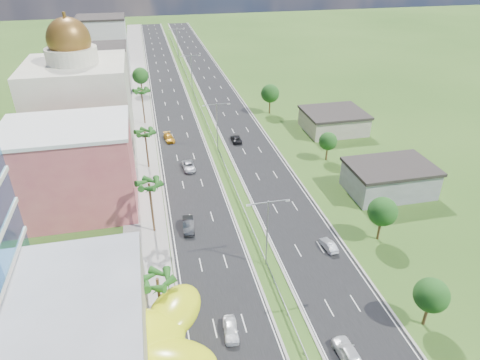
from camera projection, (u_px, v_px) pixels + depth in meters
ground at (287, 315)px, 54.14m from camera, size 500.00×500.00×0.00m
road_left at (170, 97)px, 129.12m from camera, size 11.00×260.00×0.04m
road_right at (219, 93)px, 132.01m from camera, size 11.00×260.00×0.04m
sidewalk_left at (138, 99)px, 127.27m from camera, size 7.00×260.00×0.12m
median_guardrail at (203, 114)px, 114.97m from camera, size 0.10×216.06×0.76m
streetlight_median_b at (267, 227)px, 59.32m from camera, size 6.04×0.25×11.00m
streetlight_median_c at (217, 122)px, 93.29m from camera, size 6.04×0.25×11.00m
streetlight_median_d at (191, 69)px, 131.50m from camera, size 6.04×0.25×11.00m
streetlight_median_e at (177, 40)px, 169.72m from camera, size 6.04×0.25×11.00m
lime_canopy at (119, 343)px, 44.43m from camera, size 18.00×15.00×7.40m
pink_shophouse at (72, 170)px, 72.23m from camera, size 20.00×15.00×15.00m
domed_building at (81, 104)px, 89.87m from camera, size 20.00×20.00×28.70m
midrise_grey at (96, 85)px, 112.94m from camera, size 16.00×15.00×16.00m
midrise_beige at (102, 69)px, 132.36m from camera, size 16.00×15.00×13.00m
midrise_white at (104, 45)px, 150.67m from camera, size 16.00×15.00×18.00m
shed_near at (389, 180)px, 79.54m from camera, size 15.00×10.00×5.00m
shed_far at (333, 122)px, 105.55m from camera, size 14.00×12.00×4.40m
palm_tree_b at (157, 282)px, 49.38m from camera, size 3.60×3.60×8.10m
palm_tree_c at (149, 186)px, 65.66m from camera, size 3.60×3.60×9.60m
palm_tree_d at (145, 134)px, 85.66m from camera, size 3.60×3.60×8.60m
palm_tree_e at (141, 92)px, 106.52m from camera, size 3.60×3.60×9.40m
leafy_tree_lfar at (140, 76)px, 129.09m from camera, size 4.90×4.90×8.05m
leafy_tree_ra at (431, 295)px, 50.63m from camera, size 4.20×4.20×6.90m
leafy_tree_rb at (383, 212)px, 65.45m from camera, size 4.55×4.55×7.47m
leafy_tree_rc at (328, 141)px, 90.20m from camera, size 3.85×3.85×6.33m
leafy_tree_rd at (270, 93)px, 114.31m from camera, size 4.90×4.90×8.05m
car_white_near_left at (231, 329)px, 51.24m from camera, size 2.05×4.35×1.44m
car_dark_left at (188, 225)px, 69.76m from camera, size 2.04×5.10×1.65m
car_silver_mid_left at (189, 166)px, 88.13m from camera, size 2.67×5.22×1.41m
car_yellow_far_left at (169, 138)px, 100.76m from camera, size 2.68×5.13×1.42m
car_white_near_right at (348, 353)px, 48.13m from camera, size 2.35×5.29×1.77m
car_silver_right at (329, 245)px, 65.52m from camera, size 1.79×4.05×1.29m
car_dark_far_right at (236, 139)px, 100.33m from camera, size 2.19×4.65×1.28m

